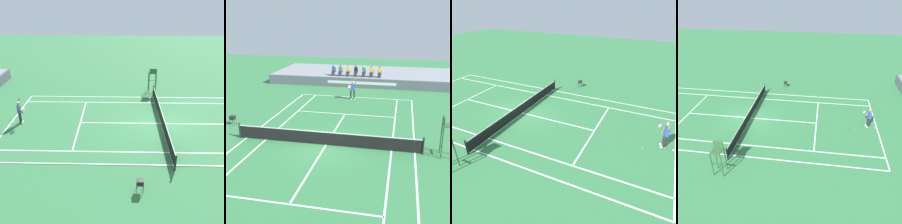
{
  "view_description": "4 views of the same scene",
  "coord_description": "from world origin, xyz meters",
  "views": [
    {
      "loc": [
        -19.34,
        3.38,
        10.07
      ],
      "look_at": [
        -0.05,
        3.88,
        1.0
      ],
      "focal_mm": 44.17,
      "sensor_mm": 36.0,
      "label": 1
    },
    {
      "loc": [
        4.46,
        -16.95,
        7.92
      ],
      "look_at": [
        -0.05,
        3.88,
        1.0
      ],
      "focal_mm": 48.32,
      "sensor_mm": 36.0,
      "label": 2
    },
    {
      "loc": [
        12.99,
        10.02,
        8.84
      ],
      "look_at": [
        -0.05,
        3.88,
        1.0
      ],
      "focal_mm": 34.42,
      "sensor_mm": 36.0,
      "label": 3
    },
    {
      "loc": [
        18.5,
        6.6,
        12.08
      ],
      "look_at": [
        -0.05,
        3.88,
        1.0
      ],
      "focal_mm": 37.37,
      "sensor_mm": 36.0,
      "label": 4
    }
  ],
  "objects": [
    {
      "name": "ground_plane",
      "position": [
        0.0,
        0.0,
        0.0
      ],
      "size": [
        80.0,
        80.0,
        0.0
      ],
      "primitive_type": "plane",
      "color": "#337542"
    },
    {
      "name": "court",
      "position": [
        0.0,
        0.0,
        0.01
      ],
      "size": [
        11.08,
        23.88,
        0.03
      ],
      "color": "#337542",
      "rests_on": "ground"
    },
    {
      "name": "net",
      "position": [
        0.0,
        0.0,
        0.52
      ],
      "size": [
        11.98,
        0.1,
        1.07
      ],
      "color": "black",
      "rests_on": "ground"
    },
    {
      "name": "barrier_wall",
      "position": [
        0.0,
        16.07,
        0.54
      ],
      "size": [
        22.16,
        0.25,
        1.09
      ],
      "color": "#565B66",
      "rests_on": "ground"
    },
    {
      "name": "bleacher_platform",
      "position": [
        0.0,
        20.62,
        0.54
      ],
      "size": [
        22.16,
        8.86,
        1.09
      ],
      "primitive_type": "cube",
      "color": "gray",
      "rests_on": "ground"
    },
    {
      "name": "spectator_seated_0",
      "position": [
        -3.46,
        17.14,
        1.7
      ],
      "size": [
        0.44,
        0.6,
        1.27
      ],
      "color": "#474C56",
      "rests_on": "bleacher_platform"
    },
    {
      "name": "spectator_seated_1",
      "position": [
        -2.64,
        17.14,
        1.7
      ],
      "size": [
        0.44,
        0.6,
        1.27
      ],
      "color": "#474C56",
      "rests_on": "bleacher_platform"
    },
    {
      "name": "spectator_seated_2",
      "position": [
        -1.74,
        17.14,
        1.7
      ],
      "size": [
        0.44,
        0.6,
        1.27
      ],
      "color": "#474C56",
      "rests_on": "bleacher_platform"
    },
    {
      "name": "spectator_seated_3",
      "position": [
        -0.83,
        17.14,
        1.7
      ],
      "size": [
        0.44,
        0.6,
        1.27
      ],
      "color": "#474C56",
      "rests_on": "bleacher_platform"
    },
    {
      "name": "spectator_seated_4",
      "position": [
        0.11,
        17.14,
        1.7
      ],
      "size": [
        0.44,
        0.6,
        1.27
      ],
      "color": "#474C56",
      "rests_on": "bleacher_platform"
    },
    {
      "name": "spectator_seated_5",
      "position": [
        0.98,
        17.14,
        1.7
      ],
      "size": [
        0.44,
        0.6,
        1.27
      ],
      "color": "#474C56",
      "rests_on": "bleacher_platform"
    },
    {
      "name": "spectator_seated_6",
      "position": [
        1.91,
        17.14,
        1.7
      ],
      "size": [
        0.44,
        0.6,
        1.27
      ],
      "color": "#474C56",
      "rests_on": "bleacher_platform"
    },
    {
      "name": "tennis_player",
      "position": [
        -0.17,
        11.07,
        0.99
      ],
      "size": [
        0.74,
        0.74,
        2.08
      ],
      "color": "#232328",
      "rests_on": "ground"
    },
    {
      "name": "tennis_ball",
      "position": [
        0.57,
        9.9,
        0.03
      ],
      "size": [
        0.07,
        0.07,
        0.07
      ],
      "primitive_type": "sphere",
      "color": "#D1E533",
      "rests_on": "ground"
    },
    {
      "name": "umpire_chair",
      "position": [
        7.21,
        0.0,
        1.56
      ],
      "size": [
        0.77,
        0.77,
        2.44
      ],
      "color": "#2D562D",
      "rests_on": "ground"
    },
    {
      "name": "ball_hopper",
      "position": [
        -7.77,
        2.19,
        0.57
      ],
      "size": [
        0.36,
        0.36,
        0.7
      ],
      "color": "black",
      "rests_on": "ground"
    }
  ]
}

